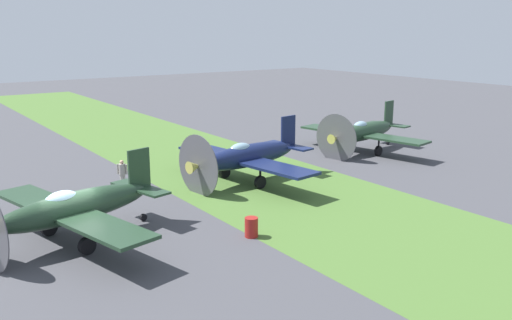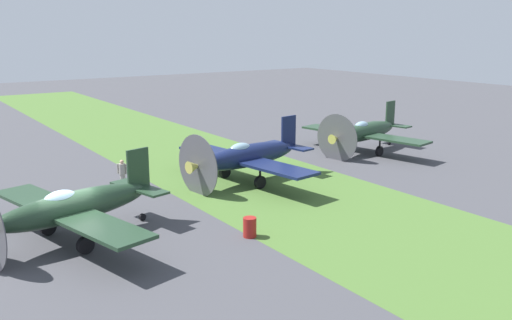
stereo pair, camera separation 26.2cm
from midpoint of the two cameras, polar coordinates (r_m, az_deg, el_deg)
name	(u,v)px [view 2 (the right image)]	position (r m, az deg, el deg)	size (l,w,h in m)	color
ground_plane	(71,241)	(25.64, -18.35, -8.01)	(160.00, 160.00, 0.00)	#424247
grass_verge	(291,195)	(31.02, 3.94, -3.60)	(120.00, 11.00, 0.01)	#476B2D
airplane_lead	(72,207)	(25.07, -18.33, -4.68)	(10.61, 8.49, 3.76)	#233D28
airplane_wingman	(247,156)	(33.13, -0.76, 0.42)	(10.86, 8.63, 3.85)	#141E47
airplane_trail	(365,132)	(42.13, 11.42, 2.89)	(10.50, 8.38, 3.72)	#233D28
ground_crew_chief	(122,174)	(32.75, -13.48, -1.37)	(0.46, 0.49, 1.73)	#9E998E
fuel_drum	(250,227)	(24.71, -0.35, -6.99)	(0.60, 0.60, 0.90)	maroon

